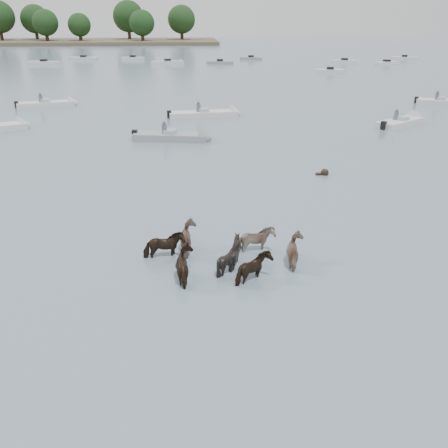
{
  "coord_description": "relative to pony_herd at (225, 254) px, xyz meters",
  "views": [
    {
      "loc": [
        -0.59,
        -13.81,
        8.14
      ],
      "look_at": [
        0.74,
        2.9,
        1.1
      ],
      "focal_mm": 40.08,
      "sensor_mm": 36.0,
      "label": 1
    }
  ],
  "objects": [
    {
      "name": "distant_flotilla",
      "position": [
        -0.81,
        77.78,
        -0.11
      ],
      "size": [
        109.32,
        29.33,
        0.93
      ],
      "color": "gray",
      "rests_on": "ground"
    },
    {
      "name": "motorboat_b",
      "position": [
        -1.52,
        18.96,
        -0.15
      ],
      "size": [
        5.81,
        2.58,
        1.92
      ],
      "rotation": [
        0.0,
        0.0,
        -0.18
      ],
      "color": "gray",
      "rests_on": "ground"
    },
    {
      "name": "motorboat_c",
      "position": [
        1.17,
        27.58,
        -0.15
      ],
      "size": [
        6.56,
        2.44,
        1.92
      ],
      "rotation": [
        0.0,
        0.0,
        0.14
      ],
      "color": "silver",
      "rests_on": "ground"
    },
    {
      "name": "motorboat_d",
      "position": [
        16.37,
        23.04,
        -0.14
      ],
      "size": [
        5.13,
        4.39,
        1.92
      ],
      "rotation": [
        0.0,
        0.0,
        0.64
      ],
      "color": "silver",
      "rests_on": "ground"
    },
    {
      "name": "swimming_pony",
      "position": [
        6.28,
        10.14,
        -0.27
      ],
      "size": [
        0.72,
        0.44,
        0.44
      ],
      "color": "black",
      "rests_on": "ground"
    },
    {
      "name": "pony_herd",
      "position": [
        0.0,
        0.0,
        0.0
      ],
      "size": [
        6.2,
        4.03,
        1.29
      ],
      "color": "black",
      "rests_on": "ground"
    },
    {
      "name": "motorboat_a",
      "position": [
        -15.07,
        23.24,
        -0.14
      ],
      "size": [
        5.43,
        3.99,
        1.92
      ],
      "rotation": [
        0.0,
        0.0,
        0.51
      ],
      "color": "silver",
      "rests_on": "ground"
    },
    {
      "name": "motorboat_f",
      "position": [
        -13.66,
        33.98,
        -0.15
      ],
      "size": [
        5.86,
        2.98,
        1.92
      ],
      "rotation": [
        0.0,
        0.0,
        0.26
      ],
      "color": "silver",
      "rests_on": "ground"
    },
    {
      "name": "ground",
      "position": [
        -0.7,
        -1.91,
        -0.37
      ],
      "size": [
        400.0,
        400.0,
        0.0
      ],
      "primitive_type": "plane",
      "color": "slate",
      "rests_on": "ground"
    },
    {
      "name": "motorboat_e",
      "position": [
        24.46,
        31.92,
        -0.14
      ],
      "size": [
        5.14,
        3.12,
        1.92
      ],
      "rotation": [
        0.0,
        0.0,
        -0.34
      ],
      "color": "silver",
      "rests_on": "ground"
    }
  ]
}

